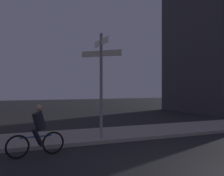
{
  "coord_description": "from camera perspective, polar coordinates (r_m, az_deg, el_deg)",
  "views": [
    {
      "loc": [
        -4.81,
        -4.32,
        2.15
      ],
      "look_at": [
        -0.94,
        4.95,
        2.12
      ],
      "focal_mm": 40.92,
      "sensor_mm": 36.0,
      "label": 1
    }
  ],
  "objects": [
    {
      "name": "sidewalk_kerb",
      "position": [
        11.69,
        2.02,
        -10.08
      ],
      "size": [
        40.0,
        2.91,
        0.14
      ],
      "primitive_type": "cube",
      "color": "gray",
      "rests_on": "ground_plane"
    },
    {
      "name": "signpost",
      "position": [
        10.19,
        -2.44,
        2.91
      ],
      "size": [
        1.24,
        1.51,
        4.16
      ],
      "color": "gray",
      "rests_on": "sidewalk_kerb"
    },
    {
      "name": "cyclist",
      "position": [
        8.41,
        -16.3,
        -9.45
      ],
      "size": [
        1.81,
        0.38,
        1.61
      ],
      "color": "black",
      "rests_on": "ground_plane"
    }
  ]
}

